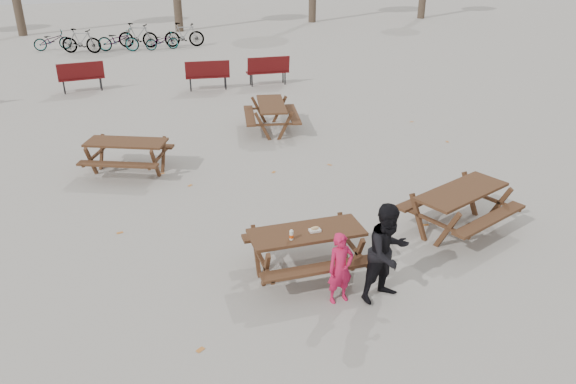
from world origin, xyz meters
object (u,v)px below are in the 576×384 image
object	(u,v)px
soda_bottle	(291,235)
picnic_table_east	(459,210)
child	(340,268)
main_picnic_table	(306,241)
adult	(388,253)
picnic_table_far	(272,117)
food_tray	(315,230)
picnic_table_north	(128,157)

from	to	relation	value
soda_bottle	picnic_table_east	bearing A→B (deg)	12.13
soda_bottle	child	size ratio (longest dim) A/B	0.15
main_picnic_table	child	distance (m)	0.88
adult	picnic_table_east	world-z (taller)	adult
picnic_table_east	picnic_table_far	world-z (taller)	picnic_table_east
adult	child	bearing A→B (deg)	153.07
food_tray	picnic_table_east	world-z (taller)	food_tray
child	picnic_table_north	world-z (taller)	child
soda_bottle	main_picnic_table	bearing A→B (deg)	30.99
soda_bottle	picnic_table_east	xyz separation A→B (m)	(3.45, 0.74, -0.44)
adult	picnic_table_east	size ratio (longest dim) A/B	0.83
soda_bottle	picnic_table_north	xyz separation A→B (m)	(-2.23, 5.28, -0.47)
main_picnic_table	picnic_table_north	bearing A→B (deg)	116.50
food_tray	picnic_table_far	distance (m)	7.16
child	picnic_table_east	world-z (taller)	child
soda_bottle	picnic_table_east	distance (m)	3.56
main_picnic_table	picnic_table_east	distance (m)	3.20
picnic_table_north	picnic_table_far	world-z (taller)	picnic_table_far
food_tray	soda_bottle	xyz separation A→B (m)	(-0.43, -0.14, 0.05)
food_tray	adult	xyz separation A→B (m)	(0.80, -0.92, -0.02)
adult	picnic_table_far	distance (m)	7.98
main_picnic_table	child	xyz separation A→B (m)	(0.24, -0.84, -0.02)
main_picnic_table	picnic_table_north	xyz separation A→B (m)	(-2.54, 5.09, -0.21)
picnic_table_east	picnic_table_far	distance (m)	6.68
main_picnic_table	picnic_table_east	world-z (taller)	picnic_table_east
main_picnic_table	soda_bottle	bearing A→B (deg)	-149.01
food_tray	adult	distance (m)	1.22
child	picnic_table_far	size ratio (longest dim) A/B	0.63
picnic_table_east	picnic_table_north	world-z (taller)	picnic_table_east
child	picnic_table_far	xyz separation A→B (m)	(1.12, 7.84, -0.18)
picnic_table_far	adult	bearing A→B (deg)	-172.75
main_picnic_table	picnic_table_east	xyz separation A→B (m)	(3.14, 0.56, -0.18)
food_tray	picnic_table_north	xyz separation A→B (m)	(-2.66, 5.14, -0.41)
picnic_table_north	picnic_table_far	bearing A→B (deg)	48.87
adult	picnic_table_north	bearing A→B (deg)	103.06
food_tray	picnic_table_east	xyz separation A→B (m)	(3.02, 0.60, -0.39)
picnic_table_east	soda_bottle	bearing A→B (deg)	170.03
soda_bottle	picnic_table_north	distance (m)	5.75
adult	picnic_table_north	size ratio (longest dim) A/B	0.88
food_tray	picnic_table_far	bearing A→B (deg)	79.99
picnic_table_east	picnic_table_far	xyz separation A→B (m)	(-1.78, 6.44, -0.02)
soda_bottle	picnic_table_north	bearing A→B (deg)	112.91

